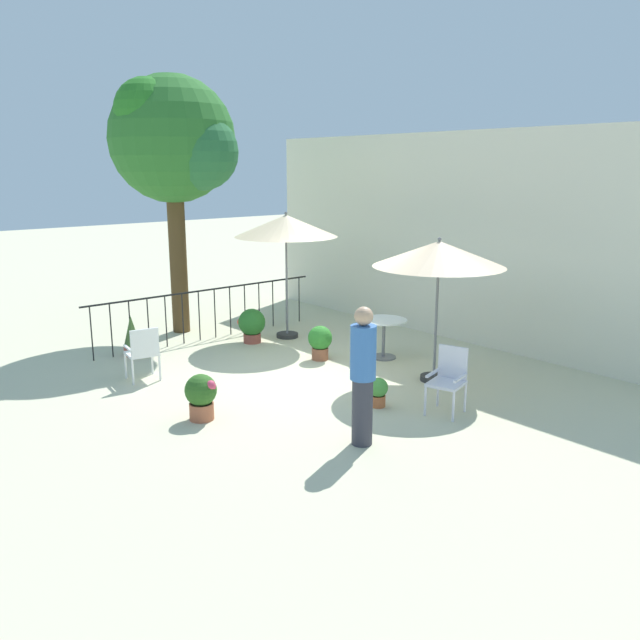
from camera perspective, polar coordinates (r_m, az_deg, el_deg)
name	(u,v)px	position (r m, az deg, el deg)	size (l,w,h in m)	color
ground_plane	(309,377)	(10.83, -0.94, -4.98)	(60.00, 60.00, 0.00)	beige
villa_facade	(462,238)	(13.17, 12.29, 7.03)	(10.81, 0.30, 4.05)	silver
terrace_railing	(207,306)	(13.20, -9.87, 1.23)	(0.03, 5.08, 1.01)	black
shade_tree	(175,140)	(13.65, -12.59, 15.09)	(2.62, 2.50, 5.16)	#523C20
patio_umbrella_0	(286,227)	(12.93, -2.99, 8.13)	(2.04, 2.04, 2.53)	#2D2D2D
patio_umbrella_1	(439,255)	(10.35, 10.35, 5.60)	(2.08, 2.08, 2.33)	#2D2D2D
cafe_table_0	(384,331)	(11.80, 5.59, -0.96)	(0.83, 0.83, 0.72)	white
patio_chair_0	(143,350)	(10.86, -15.21, -2.56)	(0.50, 0.53, 0.89)	white
patio_chair_1	(449,376)	(9.34, 11.20, -4.84)	(0.56, 0.58, 0.94)	silver
potted_plant_0	(132,336)	(12.42, -16.14, -1.36)	(0.31, 0.31, 0.76)	#BF523E
potted_plant_1	(252,324)	(12.88, -5.99, -0.35)	(0.53, 0.53, 0.68)	#97483B
potted_plant_2	(378,391)	(9.50, 5.11, -6.20)	(0.28, 0.28, 0.43)	#C16438
potted_plant_3	(320,341)	(11.68, 0.02, -1.84)	(0.44, 0.44, 0.62)	#97553A
potted_plant_4	(201,395)	(9.10, -10.33, -6.46)	(0.45, 0.44, 0.64)	#AE5E3F
standing_person	(363,374)	(8.02, 3.77, -4.75)	(0.45, 0.45, 1.76)	#33333D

